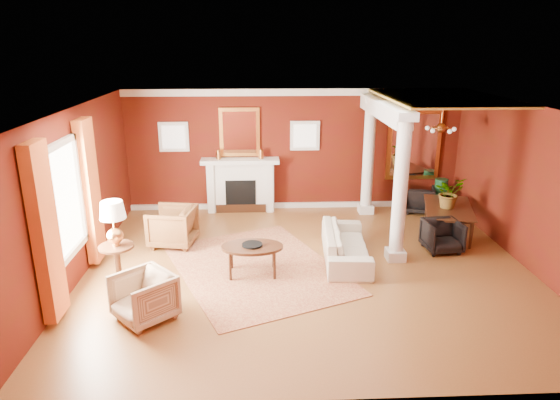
{
  "coord_description": "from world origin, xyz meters",
  "views": [
    {
      "loc": [
        -0.89,
        -8.26,
        3.99
      ],
      "look_at": [
        -0.48,
        0.52,
        1.15
      ],
      "focal_mm": 32.0,
      "sensor_mm": 36.0,
      "label": 1
    }
  ],
  "objects_px": {
    "side_table": "(114,229)",
    "sofa": "(346,239)",
    "armchair_leopard": "(172,225)",
    "coffee_table": "(252,248)",
    "armchair_stripe": "(144,295)",
    "dining_table": "(450,212)"
  },
  "relations": [
    {
      "from": "armchair_leopard",
      "to": "armchair_stripe",
      "type": "bearing_deg",
      "value": 10.54
    },
    {
      "from": "armchair_stripe",
      "to": "coffee_table",
      "type": "distance_m",
      "value": 2.14
    },
    {
      "from": "side_table",
      "to": "armchair_stripe",
      "type": "bearing_deg",
      "value": -60.26
    },
    {
      "from": "sofa",
      "to": "coffee_table",
      "type": "xyz_separation_m",
      "value": [
        -1.76,
        -0.56,
        0.1
      ]
    },
    {
      "from": "sofa",
      "to": "armchair_leopard",
      "type": "xyz_separation_m",
      "value": [
        -3.38,
        0.85,
        0.04
      ]
    },
    {
      "from": "sofa",
      "to": "dining_table",
      "type": "xyz_separation_m",
      "value": [
        2.43,
        1.2,
        0.08
      ]
    },
    {
      "from": "armchair_stripe",
      "to": "coffee_table",
      "type": "relative_size",
      "value": 0.73
    },
    {
      "from": "sofa",
      "to": "dining_table",
      "type": "relative_size",
      "value": 1.2
    },
    {
      "from": "sofa",
      "to": "armchair_stripe",
      "type": "height_order",
      "value": "sofa"
    },
    {
      "from": "armchair_leopard",
      "to": "side_table",
      "type": "xyz_separation_m",
      "value": [
        -0.67,
        -1.62,
        0.54
      ]
    },
    {
      "from": "side_table",
      "to": "sofa",
      "type": "bearing_deg",
      "value": 10.75
    },
    {
      "from": "armchair_leopard",
      "to": "side_table",
      "type": "relative_size",
      "value": 0.6
    },
    {
      "from": "armchair_stripe",
      "to": "dining_table",
      "type": "bearing_deg",
      "value": 76.71
    },
    {
      "from": "armchair_leopard",
      "to": "coffee_table",
      "type": "bearing_deg",
      "value": 58.99
    },
    {
      "from": "armchair_leopard",
      "to": "side_table",
      "type": "height_order",
      "value": "side_table"
    },
    {
      "from": "coffee_table",
      "to": "dining_table",
      "type": "bearing_deg",
      "value": 22.83
    },
    {
      "from": "armchair_stripe",
      "to": "side_table",
      "type": "distance_m",
      "value": 1.52
    },
    {
      "from": "armchair_leopard",
      "to": "armchair_stripe",
      "type": "relative_size",
      "value": 1.1
    },
    {
      "from": "coffee_table",
      "to": "armchair_stripe",
      "type": "bearing_deg",
      "value": -138.18
    },
    {
      "from": "armchair_leopard",
      "to": "coffee_table",
      "type": "distance_m",
      "value": 2.14
    },
    {
      "from": "armchair_leopard",
      "to": "coffee_table",
      "type": "xyz_separation_m",
      "value": [
        1.62,
        -1.41,
        0.06
      ]
    },
    {
      "from": "dining_table",
      "to": "coffee_table",
      "type": "bearing_deg",
      "value": 128.64
    }
  ]
}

